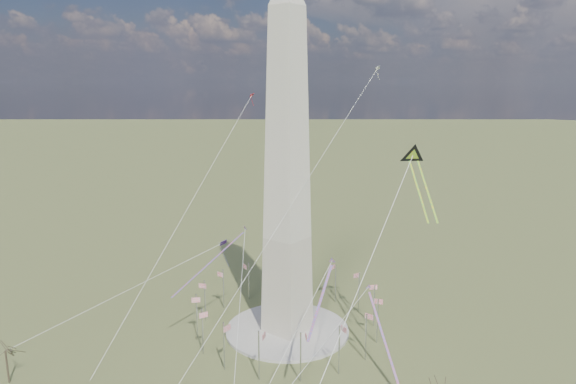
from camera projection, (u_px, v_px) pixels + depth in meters
The scene contains 13 objects.
ground at pixel (287, 331), 150.51m from camera, with size 2000.00×2000.00×0.00m, color #525E2F.
plaza at pixel (287, 330), 150.43m from camera, with size 36.00×36.00×0.80m, color #ABA59C.
washington_monument at pixel (287, 170), 140.43m from camera, with size 15.56×15.56×100.00m.
flagpole_ring at pixel (287, 308), 148.98m from camera, with size 54.40×54.40×13.00m.
tree_far at pixel (5, 349), 122.97m from camera, with size 7.19×7.19×12.59m.
person_west at pixel (11, 351), 137.89m from camera, with size 0.75×0.59×1.55m, color gray.
kite_delta_black at pixel (414, 160), 124.97m from camera, with size 15.82×17.11×15.65m.
kite_diamond_purple at pixel (223, 245), 169.48m from camera, with size 2.26×3.25×9.56m.
kite_streamer_left at pixel (324, 289), 116.81m from camera, with size 6.61×18.07×12.76m.
kite_streamer_mid at pixel (221, 251), 143.76m from camera, with size 8.00×23.41×16.47m.
kite_streamer_right at pixel (378, 319), 132.17m from camera, with size 18.68×17.03×16.41m.
kite_small_red at pixel (252, 97), 190.17m from camera, with size 1.24×2.03×4.67m.
kite_small_white at pixel (378, 70), 160.43m from camera, with size 1.44×2.07×4.32m.
Camera 1 is at (85.05, -109.37, 71.61)m, focal length 32.00 mm.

